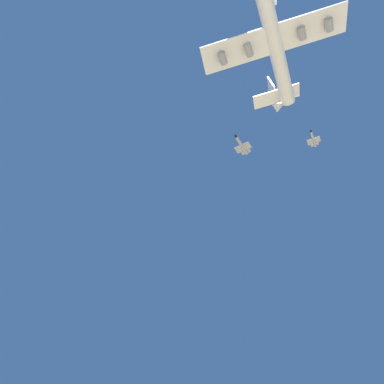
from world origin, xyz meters
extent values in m
cylinder|color=white|center=(-32.25, 46.27, 141.80)|extent=(62.06, 39.59, 6.40)
cone|color=white|center=(-60.69, 23.39, 142.39)|extent=(7.62, 7.58, 5.76)
cube|color=white|center=(-33.91, 45.13, 140.85)|extent=(46.51, 53.91, 9.78)
cylinder|color=gray|center=(-20.52, 28.41, 135.38)|extent=(5.83, 5.10, 3.00)
cylinder|color=gray|center=(-27.32, 36.90, 137.03)|extent=(5.83, 5.10, 3.00)
cylinder|color=gray|center=(-40.91, 53.88, 140.33)|extent=(5.83, 5.10, 3.00)
cylinder|color=gray|center=(-47.70, 62.37, 141.97)|extent=(5.83, 5.10, 3.00)
cube|color=white|center=(-54.91, 26.57, 149.91)|extent=(7.65, 6.76, 10.39)
cube|color=white|center=(-55.60, 27.43, 142.59)|extent=(19.11, 21.43, 3.89)
cylinder|color=#999EA3|center=(-113.23, 12.21, 169.91)|extent=(12.34, 7.05, 1.50)
cone|color=black|center=(-106.48, 15.50, 169.91)|extent=(2.46, 2.22, 1.50)
cube|color=#999EA3|center=(-114.57, 11.56, 169.71)|extent=(7.46, 9.12, 0.24)
cube|color=#999EA3|center=(-118.17, 9.80, 171.86)|extent=(2.24, 1.23, 2.60)
cube|color=#999EA3|center=(-118.17, 9.80, 170.11)|extent=(3.90, 5.19, 0.20)
cube|color=silver|center=(-28.52, 51.99, 157.60)|extent=(1.81, 1.86, 2.60)
cube|color=silver|center=(-28.52, 51.99, 155.85)|extent=(4.84, 4.78, 0.20)
cylinder|color=#999EA3|center=(-58.54, -0.33, 135.56)|extent=(12.66, 6.09, 1.50)
cone|color=black|center=(-51.55, 2.38, 135.56)|extent=(2.41, 2.12, 1.50)
cube|color=#999EA3|center=(-59.94, -0.87, 135.36)|extent=(6.99, 9.05, 0.24)
cube|color=#999EA3|center=(-63.67, -2.31, 137.51)|extent=(2.31, 1.05, 2.60)
cube|color=#999EA3|center=(-63.67, -2.31, 135.76)|extent=(3.60, 5.20, 0.20)
camera|label=1|loc=(27.72, 71.31, 3.06)|focal=31.24mm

